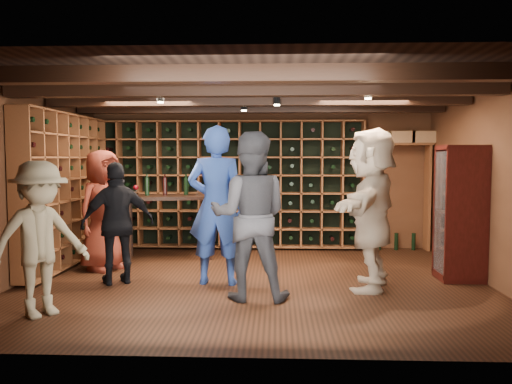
{
  "coord_description": "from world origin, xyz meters",
  "views": [
    {
      "loc": [
        0.3,
        -6.43,
        1.62
      ],
      "look_at": [
        0.02,
        0.2,
        1.16
      ],
      "focal_mm": 35.0,
      "sensor_mm": 36.0,
      "label": 1
    }
  ],
  "objects_px": {
    "display_cabinet": "(460,216)",
    "guest_woman_black": "(118,223)",
    "man_grey_suit": "(250,216)",
    "man_blue_shirt": "(216,205)",
    "guest_beige": "(371,209)",
    "guest_khaki": "(40,239)",
    "guest_red_floral": "(103,210)",
    "tasting_table": "(169,204)"
  },
  "relations": [
    {
      "from": "display_cabinet",
      "to": "guest_woman_black",
      "type": "relative_size",
      "value": 1.12
    },
    {
      "from": "man_grey_suit",
      "to": "guest_woman_black",
      "type": "xyz_separation_m",
      "value": [
        -1.73,
        0.62,
        -0.17
      ]
    },
    {
      "from": "man_blue_shirt",
      "to": "guest_beige",
      "type": "height_order",
      "value": "man_blue_shirt"
    },
    {
      "from": "guest_beige",
      "to": "guest_woman_black",
      "type": "bearing_deg",
      "value": -73.66
    },
    {
      "from": "man_grey_suit",
      "to": "guest_khaki",
      "type": "relative_size",
      "value": 1.2
    },
    {
      "from": "guest_red_floral",
      "to": "display_cabinet",
      "type": "bearing_deg",
      "value": -67.27
    },
    {
      "from": "display_cabinet",
      "to": "guest_beige",
      "type": "height_order",
      "value": "guest_beige"
    },
    {
      "from": "man_blue_shirt",
      "to": "man_grey_suit",
      "type": "distance_m",
      "value": 0.8
    },
    {
      "from": "man_grey_suit",
      "to": "guest_red_floral",
      "type": "relative_size",
      "value": 1.11
    },
    {
      "from": "guest_woman_black",
      "to": "guest_khaki",
      "type": "bearing_deg",
      "value": 45.77
    },
    {
      "from": "man_grey_suit",
      "to": "tasting_table",
      "type": "xyz_separation_m",
      "value": [
        -1.42,
        2.24,
        -0.07
      ]
    },
    {
      "from": "man_grey_suit",
      "to": "guest_beige",
      "type": "height_order",
      "value": "guest_beige"
    },
    {
      "from": "man_blue_shirt",
      "to": "guest_red_floral",
      "type": "bearing_deg",
      "value": -20.13
    },
    {
      "from": "guest_woman_black",
      "to": "guest_beige",
      "type": "height_order",
      "value": "guest_beige"
    },
    {
      "from": "guest_woman_black",
      "to": "guest_beige",
      "type": "xyz_separation_m",
      "value": [
        3.2,
        -0.09,
        0.21
      ]
    },
    {
      "from": "man_blue_shirt",
      "to": "guest_khaki",
      "type": "relative_size",
      "value": 1.27
    },
    {
      "from": "man_grey_suit",
      "to": "guest_khaki",
      "type": "bearing_deg",
      "value": 20.49
    },
    {
      "from": "guest_woman_black",
      "to": "man_blue_shirt",
      "type": "bearing_deg",
      "value": 153.22
    },
    {
      "from": "guest_khaki",
      "to": "man_grey_suit",
      "type": "bearing_deg",
      "value": -31.56
    },
    {
      "from": "guest_woman_black",
      "to": "guest_red_floral",
      "type": "bearing_deg",
      "value": -87.39
    },
    {
      "from": "guest_red_floral",
      "to": "guest_khaki",
      "type": "xyz_separation_m",
      "value": [
        0.09,
        -2.11,
        -0.07
      ]
    },
    {
      "from": "guest_khaki",
      "to": "tasting_table",
      "type": "relative_size",
      "value": 1.08
    },
    {
      "from": "man_blue_shirt",
      "to": "tasting_table",
      "type": "xyz_separation_m",
      "value": [
        -0.96,
        1.58,
        -0.13
      ]
    },
    {
      "from": "man_blue_shirt",
      "to": "guest_red_floral",
      "type": "relative_size",
      "value": 1.17
    },
    {
      "from": "man_blue_shirt",
      "to": "guest_khaki",
      "type": "xyz_separation_m",
      "value": [
        -1.64,
        -1.37,
        -0.22
      ]
    },
    {
      "from": "display_cabinet",
      "to": "man_grey_suit",
      "type": "distance_m",
      "value": 2.9
    },
    {
      "from": "display_cabinet",
      "to": "guest_khaki",
      "type": "bearing_deg",
      "value": -160.52
    },
    {
      "from": "guest_red_floral",
      "to": "tasting_table",
      "type": "relative_size",
      "value": 1.18
    },
    {
      "from": "guest_red_floral",
      "to": "tasting_table",
      "type": "height_order",
      "value": "guest_red_floral"
    },
    {
      "from": "guest_woman_black",
      "to": "display_cabinet",
      "type": "bearing_deg",
      "value": 156.36
    },
    {
      "from": "guest_red_floral",
      "to": "guest_khaki",
      "type": "bearing_deg",
      "value": -150.14
    },
    {
      "from": "guest_red_floral",
      "to": "guest_khaki",
      "type": "height_order",
      "value": "guest_red_floral"
    },
    {
      "from": "man_blue_shirt",
      "to": "guest_red_floral",
      "type": "distance_m",
      "value": 1.89
    },
    {
      "from": "man_blue_shirt",
      "to": "guest_red_floral",
      "type": "height_order",
      "value": "man_blue_shirt"
    },
    {
      "from": "tasting_table",
      "to": "display_cabinet",
      "type": "bearing_deg",
      "value": -30.76
    },
    {
      "from": "display_cabinet",
      "to": "guest_khaki",
      "type": "xyz_separation_m",
      "value": [
        -4.82,
        -1.71,
        -0.06
      ]
    },
    {
      "from": "guest_beige",
      "to": "tasting_table",
      "type": "xyz_separation_m",
      "value": [
        -2.89,
        1.71,
        -0.11
      ]
    },
    {
      "from": "guest_beige",
      "to": "man_grey_suit",
      "type": "bearing_deg",
      "value": -52.29
    },
    {
      "from": "man_grey_suit",
      "to": "guest_woman_black",
      "type": "bearing_deg",
      "value": -17.93
    },
    {
      "from": "man_grey_suit",
      "to": "guest_khaki",
      "type": "xyz_separation_m",
      "value": [
        -2.1,
        -0.71,
        -0.16
      ]
    },
    {
      "from": "guest_red_floral",
      "to": "guest_woman_black",
      "type": "height_order",
      "value": "guest_red_floral"
    },
    {
      "from": "guest_khaki",
      "to": "tasting_table",
      "type": "distance_m",
      "value": 3.03
    }
  ]
}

